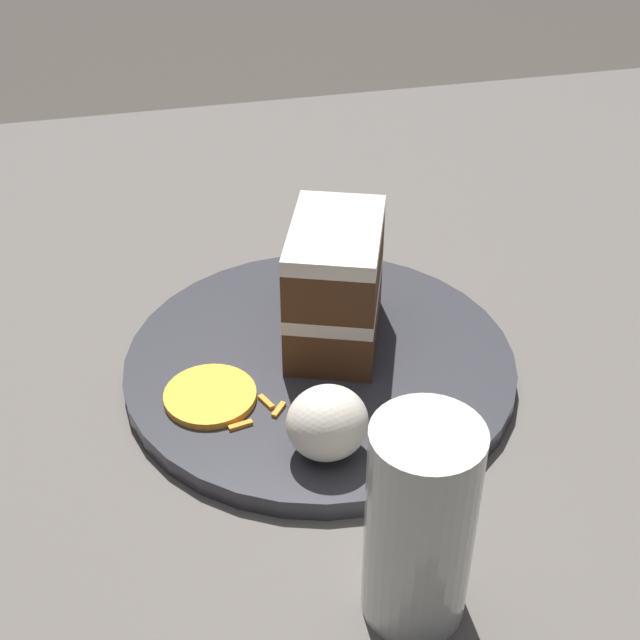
{
  "coord_description": "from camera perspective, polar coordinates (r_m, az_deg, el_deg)",
  "views": [
    {
      "loc": [
        0.07,
        0.53,
        0.48
      ],
      "look_at": [
        -0.05,
        0.01,
        0.09
      ],
      "focal_mm": 50.0,
      "sensor_mm": 36.0,
      "label": 1
    }
  ],
  "objects": [
    {
      "name": "drinking_glass",
      "position": [
        0.51,
        6.33,
        -13.6
      ],
      "size": [
        0.06,
        0.06,
        0.14
      ],
      "color": "beige",
      "rests_on": "dining_table"
    },
    {
      "name": "cream_dollop",
      "position": [
        0.6,
        0.47,
        -6.61
      ],
      "size": [
        0.06,
        0.05,
        0.05
      ],
      "primitive_type": "ellipsoid",
      "color": "silver",
      "rests_on": "plate"
    },
    {
      "name": "orange_garnish",
      "position": [
        0.66,
        -7.04,
        -4.84
      ],
      "size": [
        0.07,
        0.07,
        0.01
      ],
      "primitive_type": "cylinder",
      "color": "orange",
      "rests_on": "plate"
    },
    {
      "name": "ground_plane",
      "position": [
        0.72,
        -4.01,
        -5.84
      ],
      "size": [
        6.0,
        6.0,
        0.0
      ],
      "primitive_type": "plane",
      "color": "#38332D",
      "rests_on": "ground"
    },
    {
      "name": "dining_table",
      "position": [
        0.71,
        -4.07,
        -4.76
      ],
      "size": [
        1.32,
        1.09,
        0.04
      ],
      "primitive_type": "cube",
      "color": "#56514C",
      "rests_on": "ground"
    },
    {
      "name": "plate",
      "position": [
        0.7,
        0.0,
        -2.9
      ],
      "size": [
        0.3,
        0.3,
        0.02
      ],
      "primitive_type": "cylinder",
      "color": "#333338",
      "rests_on": "dining_table"
    },
    {
      "name": "cake_slice",
      "position": [
        0.68,
        0.97,
        2.28
      ],
      "size": [
        0.1,
        0.12,
        0.1
      ],
      "rotation": [
        0.0,
        0.0,
        5.94
      ],
      "color": "#4C2D19",
      "rests_on": "plate"
    },
    {
      "name": "carrot_shreds_scatter",
      "position": [
        0.67,
        -2.15,
        -3.82
      ],
      "size": [
        0.1,
        0.17,
        0.0
      ],
      "color": "orange",
      "rests_on": "plate"
    }
  ]
}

